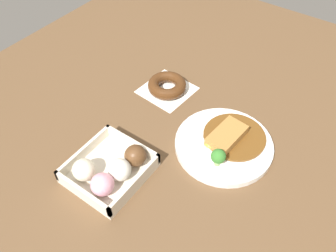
# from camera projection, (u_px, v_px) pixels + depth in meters

# --- Properties ---
(ground_plane) EXTENTS (1.60, 1.60, 0.00)m
(ground_plane) POSITION_uv_depth(u_px,v_px,m) (209.00, 152.00, 0.86)
(ground_plane) COLOR brown
(curry_plate) EXTENTS (0.25, 0.25, 0.07)m
(curry_plate) POSITION_uv_depth(u_px,v_px,m) (225.00, 143.00, 0.86)
(curry_plate) COLOR white
(curry_plate) RESTS_ON ground_plane
(donut_box) EXTENTS (0.18, 0.17, 0.07)m
(donut_box) POSITION_uv_depth(u_px,v_px,m) (110.00, 170.00, 0.79)
(donut_box) COLOR beige
(donut_box) RESTS_ON ground_plane
(chocolate_ring_donut) EXTENTS (0.15, 0.15, 0.04)m
(chocolate_ring_donut) POSITION_uv_depth(u_px,v_px,m) (167.00, 86.00, 1.01)
(chocolate_ring_donut) COLOR white
(chocolate_ring_donut) RESTS_ON ground_plane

